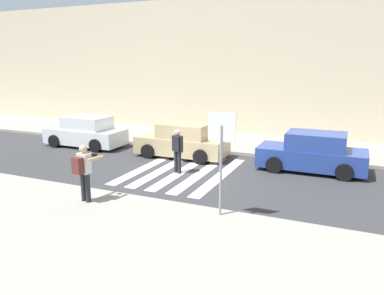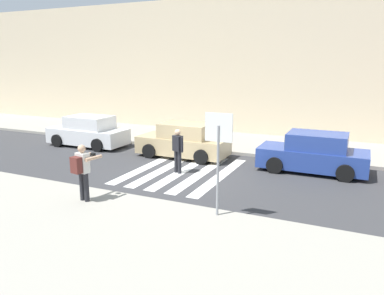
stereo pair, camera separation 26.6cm
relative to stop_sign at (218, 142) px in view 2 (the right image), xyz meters
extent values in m
plane|color=#38383A|center=(-2.93, 3.59, -2.19)|extent=(120.00, 120.00, 0.00)
cube|color=#9E998C|center=(-2.93, -2.61, -2.12)|extent=(60.00, 6.00, 0.14)
cube|color=#9E998C|center=(-2.93, 9.59, -2.12)|extent=(60.00, 4.80, 0.14)
cube|color=beige|center=(-2.93, 13.99, 1.74)|extent=(56.00, 4.00, 7.86)
cube|color=silver|center=(-4.53, 3.79, -2.18)|extent=(0.44, 5.20, 0.01)
cube|color=silver|center=(-3.73, 3.79, -2.18)|extent=(0.44, 5.20, 0.01)
cube|color=silver|center=(-2.93, 3.79, -2.18)|extent=(0.44, 5.20, 0.01)
cube|color=silver|center=(-2.13, 3.79, -2.18)|extent=(0.44, 5.20, 0.01)
cube|color=silver|center=(-1.33, 3.79, -2.18)|extent=(0.44, 5.20, 0.01)
cylinder|color=gray|center=(0.00, -0.01, -0.81)|extent=(0.07, 0.07, 2.48)
cube|color=white|center=(0.00, 0.00, 0.38)|extent=(0.76, 0.03, 0.76)
cube|color=red|center=(0.00, 0.02, 0.38)|extent=(0.66, 0.02, 0.66)
cylinder|color=#232328|center=(-4.11, -0.65, -1.61)|extent=(0.15, 0.15, 0.88)
cylinder|color=#232328|center=(-3.92, -0.68, -1.61)|extent=(0.15, 0.15, 0.88)
cube|color=silver|center=(-4.01, -0.67, -0.87)|extent=(0.42, 0.30, 0.60)
sphere|color=tan|center=(-4.01, -0.67, -0.44)|extent=(0.23, 0.23, 0.23)
cylinder|color=tan|center=(-4.21, -0.41, -0.73)|extent=(0.20, 0.59, 0.10)
cylinder|color=tan|center=(-3.74, -0.49, -0.73)|extent=(0.20, 0.59, 0.10)
cube|color=black|center=(-3.94, -0.27, -0.70)|extent=(0.16, 0.12, 0.10)
cube|color=#5B2823|center=(-4.05, -0.89, -0.89)|extent=(0.35, 0.25, 0.48)
cylinder|color=#232328|center=(-3.07, 3.53, -1.75)|extent=(0.15, 0.15, 0.88)
cylinder|color=#232328|center=(-2.89, 3.46, -1.75)|extent=(0.15, 0.15, 0.88)
cube|color=black|center=(-2.98, 3.50, -1.01)|extent=(0.44, 0.37, 0.60)
sphere|color=tan|center=(-2.98, 3.50, -0.58)|extent=(0.23, 0.23, 0.23)
cylinder|color=black|center=(-3.20, 3.59, -1.03)|extent=(0.10, 0.10, 0.58)
cylinder|color=black|center=(-2.76, 3.40, -1.03)|extent=(0.10, 0.10, 0.58)
cube|color=white|center=(-9.37, 5.89, -1.66)|extent=(4.10, 1.70, 0.76)
cube|color=white|center=(-9.22, 5.89, -0.96)|extent=(2.20, 1.56, 0.64)
cube|color=slate|center=(-10.29, 5.89, -0.96)|extent=(0.10, 1.50, 0.54)
cube|color=slate|center=(-8.25, 5.89, -0.96)|extent=(0.10, 1.50, 0.51)
cylinder|color=black|center=(-10.64, 5.04, -1.87)|extent=(0.64, 0.22, 0.64)
cylinder|color=black|center=(-10.64, 6.74, -1.87)|extent=(0.64, 0.22, 0.64)
cylinder|color=black|center=(-8.09, 5.04, -1.87)|extent=(0.64, 0.22, 0.64)
cylinder|color=black|center=(-8.09, 6.74, -1.87)|extent=(0.64, 0.22, 0.64)
cube|color=tan|center=(-3.93, 5.89, -1.66)|extent=(4.10, 1.70, 0.76)
cube|color=tan|center=(-3.78, 5.89, -0.96)|extent=(2.20, 1.56, 0.64)
cube|color=slate|center=(-4.85, 5.89, -0.96)|extent=(0.10, 1.50, 0.54)
cube|color=slate|center=(-2.81, 5.89, -0.96)|extent=(0.10, 1.50, 0.51)
cylinder|color=black|center=(-5.20, 5.04, -1.87)|extent=(0.64, 0.22, 0.64)
cylinder|color=black|center=(-5.20, 6.74, -1.87)|extent=(0.64, 0.22, 0.64)
cylinder|color=black|center=(-2.66, 5.04, -1.87)|extent=(0.64, 0.22, 0.64)
cylinder|color=black|center=(-2.66, 6.74, -1.87)|extent=(0.64, 0.22, 0.64)
cube|color=#284293|center=(1.71, 5.89, -1.66)|extent=(4.10, 1.70, 0.76)
cube|color=#284293|center=(1.86, 5.89, -0.96)|extent=(2.20, 1.56, 0.64)
cube|color=slate|center=(0.79, 5.89, -0.96)|extent=(0.10, 1.50, 0.54)
cube|color=slate|center=(2.83, 5.89, -0.96)|extent=(0.10, 1.50, 0.51)
cylinder|color=black|center=(0.44, 5.04, -1.87)|extent=(0.64, 0.22, 0.64)
cylinder|color=black|center=(0.44, 6.74, -1.87)|extent=(0.64, 0.22, 0.64)
cylinder|color=black|center=(2.98, 5.04, -1.87)|extent=(0.64, 0.22, 0.64)
cylinder|color=black|center=(2.98, 6.74, -1.87)|extent=(0.64, 0.22, 0.64)
camera|label=1|loc=(3.14, -9.09, 2.03)|focal=35.00mm
camera|label=2|loc=(3.38, -8.98, 2.03)|focal=35.00mm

